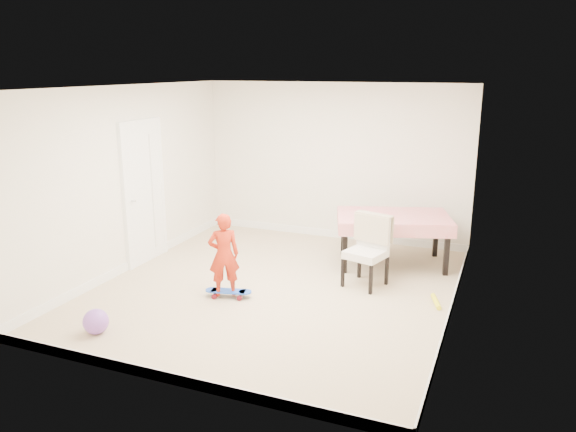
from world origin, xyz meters
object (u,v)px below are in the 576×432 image
at_px(dining_chair, 366,251).
at_px(skateboard, 229,294).
at_px(dining_table, 392,240).
at_px(balloon, 96,321).
at_px(child, 224,257).

distance_m(dining_chair, skateboard, 1.87).
relative_size(dining_table, skateboard, 2.68).
height_order(dining_table, balloon, dining_table).
height_order(dining_table, child, child).
bearing_deg(child, skateboard, 170.45).
bearing_deg(skateboard, dining_chair, 20.84).
relative_size(dining_chair, skateboard, 1.60).
bearing_deg(balloon, dining_table, 53.55).
relative_size(skateboard, balloon, 2.14).
bearing_deg(dining_table, child, -147.98).
height_order(dining_table, dining_chair, dining_chair).
xyz_separation_m(skateboard, balloon, (-0.88, -1.43, 0.10)).
height_order(skateboard, child, child).
bearing_deg(balloon, skateboard, 58.58).
bearing_deg(balloon, dining_chair, 45.93).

